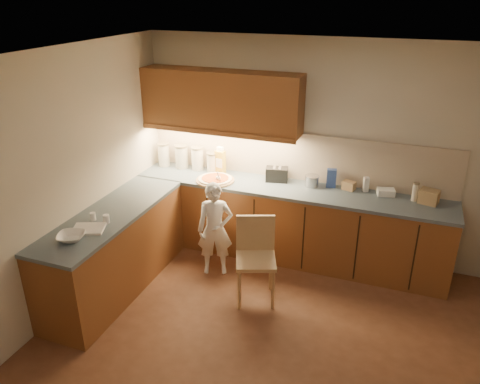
# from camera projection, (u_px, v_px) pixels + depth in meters

# --- Properties ---
(room) EXTENTS (4.54, 4.50, 2.62)m
(room) POSITION_uv_depth(u_px,v_px,m) (282.00, 185.00, 3.62)
(room) COLOR brown
(room) RESTS_ON ground
(l_counter) EXTENTS (3.77, 2.62, 0.92)m
(l_counter) POSITION_uv_depth(u_px,v_px,m) (232.00, 231.00, 5.47)
(l_counter) COLOR brown
(l_counter) RESTS_ON ground
(backsplash) EXTENTS (3.75, 0.02, 0.58)m
(backsplash) POSITION_uv_depth(u_px,v_px,m) (296.00, 156.00, 5.63)
(backsplash) COLOR #C3B097
(backsplash) RESTS_ON l_counter
(upper_cabinets) EXTENTS (1.95, 0.36, 0.73)m
(upper_cabinets) POSITION_uv_depth(u_px,v_px,m) (221.00, 101.00, 5.52)
(upper_cabinets) COLOR brown
(upper_cabinets) RESTS_ON ground
(pizza_on_board) EXTENTS (0.47, 0.47, 0.19)m
(pizza_on_board) POSITION_uv_depth(u_px,v_px,m) (215.00, 179.00, 5.67)
(pizza_on_board) COLOR tan
(pizza_on_board) RESTS_ON l_counter
(child) EXTENTS (0.47, 0.40, 1.11)m
(child) POSITION_uv_depth(u_px,v_px,m) (215.00, 229.00, 5.31)
(child) COLOR white
(child) RESTS_ON ground
(wooden_chair) EXTENTS (0.53, 0.53, 0.91)m
(wooden_chair) POSITION_uv_depth(u_px,v_px,m) (256.00, 253.00, 4.90)
(wooden_chair) COLOR tan
(wooden_chair) RESTS_ON ground
(mixing_bowl) EXTENTS (0.33, 0.33, 0.06)m
(mixing_bowl) POSITION_uv_depth(u_px,v_px,m) (71.00, 237.00, 4.35)
(mixing_bowl) COLOR white
(mixing_bowl) RESTS_ON l_counter
(canister_a) EXTENTS (0.15, 0.15, 0.31)m
(canister_a) POSITION_uv_depth(u_px,v_px,m) (164.00, 154.00, 6.10)
(canister_a) COLOR silver
(canister_a) RESTS_ON l_counter
(canister_b) EXTENTS (0.18, 0.18, 0.31)m
(canister_b) POSITION_uv_depth(u_px,v_px,m) (182.00, 156.00, 6.03)
(canister_b) COLOR beige
(canister_b) RESTS_ON l_counter
(canister_c) EXTENTS (0.16, 0.16, 0.30)m
(canister_c) POSITION_uv_depth(u_px,v_px,m) (197.00, 158.00, 5.97)
(canister_c) COLOR white
(canister_c) RESTS_ON l_counter
(canister_d) EXTENTS (0.16, 0.16, 0.26)m
(canister_d) POSITION_uv_depth(u_px,v_px,m) (213.00, 162.00, 5.91)
(canister_d) COLOR silver
(canister_d) RESTS_ON l_counter
(oil_jug) EXTENTS (0.13, 0.10, 0.35)m
(oil_jug) POSITION_uv_depth(u_px,v_px,m) (220.00, 161.00, 5.85)
(oil_jug) COLOR gold
(oil_jug) RESTS_ON l_counter
(toaster) EXTENTS (0.29, 0.20, 0.17)m
(toaster) POSITION_uv_depth(u_px,v_px,m) (277.00, 174.00, 5.65)
(toaster) COLOR black
(toaster) RESTS_ON l_counter
(steel_pot) EXTENTS (0.17, 0.17, 0.13)m
(steel_pot) POSITION_uv_depth(u_px,v_px,m) (312.00, 181.00, 5.51)
(steel_pot) COLOR #ABABB0
(steel_pot) RESTS_ON l_counter
(blue_box) EXTENTS (0.12, 0.10, 0.22)m
(blue_box) POSITION_uv_depth(u_px,v_px,m) (331.00, 178.00, 5.47)
(blue_box) COLOR #314A94
(blue_box) RESTS_ON l_counter
(card_box_a) EXTENTS (0.17, 0.14, 0.10)m
(card_box_a) POSITION_uv_depth(u_px,v_px,m) (349.00, 185.00, 5.42)
(card_box_a) COLOR tan
(card_box_a) RESTS_ON l_counter
(white_bottle) EXTENTS (0.08, 0.08, 0.17)m
(white_bottle) POSITION_uv_depth(u_px,v_px,m) (366.00, 184.00, 5.35)
(white_bottle) COLOR white
(white_bottle) RESTS_ON l_counter
(flat_pack) EXTENTS (0.21, 0.17, 0.08)m
(flat_pack) POSITION_uv_depth(u_px,v_px,m) (386.00, 192.00, 5.28)
(flat_pack) COLOR white
(flat_pack) RESTS_ON l_counter
(tall_jar) EXTENTS (0.07, 0.07, 0.21)m
(tall_jar) POSITION_uv_depth(u_px,v_px,m) (415.00, 192.00, 5.11)
(tall_jar) COLOR white
(tall_jar) RESTS_ON l_counter
(card_box_b) EXTENTS (0.23, 0.20, 0.15)m
(card_box_b) POSITION_uv_depth(u_px,v_px,m) (429.00, 197.00, 5.07)
(card_box_b) COLOR tan
(card_box_b) RESTS_ON l_counter
(dough_cloth) EXTENTS (0.36, 0.33, 0.02)m
(dough_cloth) POSITION_uv_depth(u_px,v_px,m) (89.00, 229.00, 4.54)
(dough_cloth) COLOR silver
(dough_cloth) RESTS_ON l_counter
(spice_jar_a) EXTENTS (0.07, 0.07, 0.08)m
(spice_jar_a) POSITION_uv_depth(u_px,v_px,m) (93.00, 216.00, 4.72)
(spice_jar_a) COLOR white
(spice_jar_a) RESTS_ON l_counter
(spice_jar_b) EXTENTS (0.08, 0.08, 0.09)m
(spice_jar_b) POSITION_uv_depth(u_px,v_px,m) (106.00, 219.00, 4.66)
(spice_jar_b) COLOR white
(spice_jar_b) RESTS_ON l_counter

